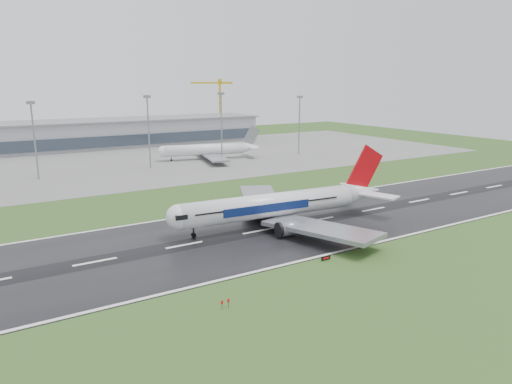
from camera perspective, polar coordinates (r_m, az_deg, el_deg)
ground at (r=108.66m, az=-8.82°, el=-6.51°), size 520.00×520.00×0.00m
runway at (r=108.64m, az=-8.82°, el=-6.48°), size 400.00×45.00×0.10m
apron at (r=226.24m, az=-21.06°, el=3.10°), size 400.00×130.00×0.08m
terminal at (r=284.08m, az=-23.41°, el=6.32°), size 240.00×36.00×15.00m
main_airliner at (r=120.89m, az=3.52°, el=0.32°), size 68.11×65.36×18.69m
parked_airliner at (r=228.55m, az=-5.88°, el=5.95°), size 61.50×58.82×15.22m
tower_crane at (r=330.83m, az=-4.44°, el=10.34°), size 38.27×15.68×39.80m
runway_sign at (r=99.51m, az=8.60°, el=-8.07°), size 2.31×0.43×1.04m
floodmast_2 at (r=197.16m, az=-25.60°, el=5.54°), size 0.64×0.64×28.79m
floodmast_3 at (r=206.27m, az=-13.07°, el=7.00°), size 0.64×0.64×30.39m
floodmast_4 at (r=219.65m, az=-4.27°, el=7.77°), size 0.64×0.64×31.19m
floodmast_5 at (r=243.43m, az=5.35°, el=8.03°), size 0.64×0.64×29.11m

